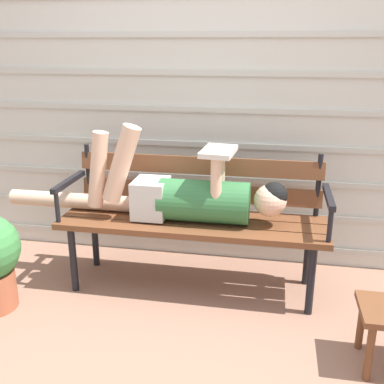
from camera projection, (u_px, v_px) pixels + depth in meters
name	position (u px, v px, depth m)	size (l,w,h in m)	color
ground_plane	(186.00, 302.00, 2.73)	(12.00, 12.00, 0.00)	#936B56
house_siding	(206.00, 109.00, 3.04)	(5.29, 0.08, 2.12)	beige
park_bench	(194.00, 211.00, 2.81)	(1.62, 0.46, 0.85)	brown
reclining_person	(179.00, 195.00, 2.73)	(1.78, 0.27, 0.59)	#33703D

